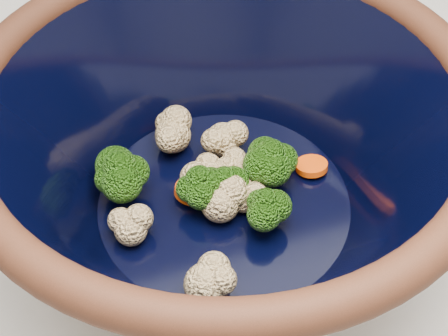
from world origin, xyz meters
The scene contains 2 objects.
mixing_bowl centered at (-0.09, 0.09, 1.00)m, with size 0.50×0.50×0.17m.
vegetable_pile centered at (-0.10, 0.10, 0.96)m, with size 0.21×0.21×0.06m.
Camera 1 is at (-0.20, -0.24, 1.36)m, focal length 50.00 mm.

